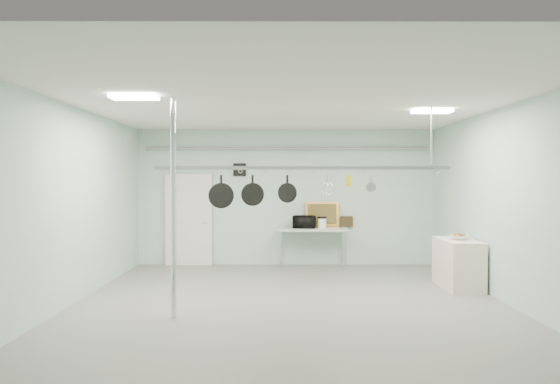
{
  "coord_description": "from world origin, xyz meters",
  "views": [
    {
      "loc": [
        -0.18,
        -7.8,
        2.0
      ],
      "look_at": [
        -0.15,
        1.0,
        1.79
      ],
      "focal_mm": 32.0,
      "sensor_mm": 36.0,
      "label": 1
    }
  ],
  "objects_px": {
    "pot_rack": "(302,166)",
    "fruit_bowl": "(460,237)",
    "chrome_pole": "(173,208)",
    "side_cabinet": "(458,264)",
    "prep_table": "(313,231)",
    "skillet_left": "(221,192)",
    "skillet_mid": "(253,191)",
    "coffee_canister": "(322,223)",
    "microwave": "(304,222)",
    "skillet_right": "(287,188)"
  },
  "relations": [
    {
      "from": "prep_table",
      "to": "skillet_left",
      "type": "distance_m",
      "value": 3.85
    },
    {
      "from": "microwave",
      "to": "skillet_left",
      "type": "bearing_deg",
      "value": 74.4
    },
    {
      "from": "microwave",
      "to": "skillet_mid",
      "type": "height_order",
      "value": "skillet_mid"
    },
    {
      "from": "chrome_pole",
      "to": "microwave",
      "type": "height_order",
      "value": "chrome_pole"
    },
    {
      "from": "pot_rack",
      "to": "fruit_bowl",
      "type": "height_order",
      "value": "pot_rack"
    },
    {
      "from": "fruit_bowl",
      "to": "skillet_left",
      "type": "distance_m",
      "value": 4.5
    },
    {
      "from": "skillet_right",
      "to": "skillet_left",
      "type": "bearing_deg",
      "value": -161.66
    },
    {
      "from": "chrome_pole",
      "to": "skillet_mid",
      "type": "bearing_deg",
      "value": 39.36
    },
    {
      "from": "skillet_mid",
      "to": "skillet_right",
      "type": "relative_size",
      "value": 1.16
    },
    {
      "from": "skillet_left",
      "to": "skillet_mid",
      "type": "bearing_deg",
      "value": -14.8
    },
    {
      "from": "skillet_mid",
      "to": "prep_table",
      "type": "bearing_deg",
      "value": 58.6
    },
    {
      "from": "prep_table",
      "to": "skillet_left",
      "type": "height_order",
      "value": "skillet_left"
    },
    {
      "from": "chrome_pole",
      "to": "side_cabinet",
      "type": "bearing_deg",
      "value": 22.41
    },
    {
      "from": "prep_table",
      "to": "microwave",
      "type": "bearing_deg",
      "value": 171.87
    },
    {
      "from": "prep_table",
      "to": "skillet_right",
      "type": "bearing_deg",
      "value": -100.95
    },
    {
      "from": "prep_table",
      "to": "coffee_canister",
      "type": "distance_m",
      "value": 0.29
    },
    {
      "from": "prep_table",
      "to": "coffee_canister",
      "type": "height_order",
      "value": "coffee_canister"
    },
    {
      "from": "coffee_canister",
      "to": "skillet_left",
      "type": "bearing_deg",
      "value": -120.67
    },
    {
      "from": "chrome_pole",
      "to": "fruit_bowl",
      "type": "relative_size",
      "value": 9.31
    },
    {
      "from": "side_cabinet",
      "to": "microwave",
      "type": "bearing_deg",
      "value": 140.87
    },
    {
      "from": "fruit_bowl",
      "to": "microwave",
      "type": "bearing_deg",
      "value": 140.76
    },
    {
      "from": "skillet_left",
      "to": "skillet_right",
      "type": "xyz_separation_m",
      "value": [
        1.07,
        0.0,
        0.05
      ]
    },
    {
      "from": "fruit_bowl",
      "to": "skillet_right",
      "type": "height_order",
      "value": "skillet_right"
    },
    {
      "from": "fruit_bowl",
      "to": "skillet_mid",
      "type": "height_order",
      "value": "skillet_mid"
    },
    {
      "from": "fruit_bowl",
      "to": "skillet_left",
      "type": "height_order",
      "value": "skillet_left"
    },
    {
      "from": "chrome_pole",
      "to": "microwave",
      "type": "relative_size",
      "value": 6.34
    },
    {
      "from": "skillet_right",
      "to": "coffee_canister",
      "type": "bearing_deg",
      "value": 93.66
    },
    {
      "from": "skillet_left",
      "to": "skillet_right",
      "type": "distance_m",
      "value": 1.08
    },
    {
      "from": "side_cabinet",
      "to": "microwave",
      "type": "xyz_separation_m",
      "value": [
        -2.74,
        2.23,
        0.59
      ]
    },
    {
      "from": "skillet_right",
      "to": "chrome_pole",
      "type": "bearing_deg",
      "value": -133.22
    },
    {
      "from": "side_cabinet",
      "to": "skillet_mid",
      "type": "height_order",
      "value": "skillet_mid"
    },
    {
      "from": "microwave",
      "to": "skillet_left",
      "type": "relative_size",
      "value": 0.93
    },
    {
      "from": "microwave",
      "to": "skillet_left",
      "type": "xyz_separation_m",
      "value": [
        -1.53,
        -3.33,
        0.77
      ]
    },
    {
      "from": "side_cabinet",
      "to": "skillet_left",
      "type": "height_order",
      "value": "skillet_left"
    },
    {
      "from": "microwave",
      "to": "coffee_canister",
      "type": "xyz_separation_m",
      "value": [
        0.4,
        -0.08,
        -0.03
      ]
    },
    {
      "from": "pot_rack",
      "to": "skillet_mid",
      "type": "xyz_separation_m",
      "value": [
        -0.8,
        0.0,
        -0.4
      ]
    },
    {
      "from": "chrome_pole",
      "to": "skillet_left",
      "type": "relative_size",
      "value": 5.87
    },
    {
      "from": "side_cabinet",
      "to": "skillet_mid",
      "type": "bearing_deg",
      "value": -163.66
    },
    {
      "from": "prep_table",
      "to": "skillet_mid",
      "type": "relative_size",
      "value": 3.17
    },
    {
      "from": "prep_table",
      "to": "pot_rack",
      "type": "xyz_separation_m",
      "value": [
        -0.4,
        -3.3,
        1.4
      ]
    },
    {
      "from": "side_cabinet",
      "to": "coffee_canister",
      "type": "bearing_deg",
      "value": 137.45
    },
    {
      "from": "prep_table",
      "to": "coffee_canister",
      "type": "bearing_deg",
      "value": -14.32
    },
    {
      "from": "coffee_canister",
      "to": "fruit_bowl",
      "type": "height_order",
      "value": "coffee_canister"
    },
    {
      "from": "pot_rack",
      "to": "coffee_canister",
      "type": "distance_m",
      "value": 3.52
    },
    {
      "from": "prep_table",
      "to": "pot_rack",
      "type": "relative_size",
      "value": 0.33
    },
    {
      "from": "fruit_bowl",
      "to": "skillet_mid",
      "type": "bearing_deg",
      "value": -164.08
    },
    {
      "from": "side_cabinet",
      "to": "skillet_left",
      "type": "relative_size",
      "value": 2.2
    },
    {
      "from": "chrome_pole",
      "to": "side_cabinet",
      "type": "distance_m",
      "value": 5.37
    },
    {
      "from": "prep_table",
      "to": "skillet_mid",
      "type": "xyz_separation_m",
      "value": [
        -1.2,
        -3.3,
        1.0
      ]
    },
    {
      "from": "chrome_pole",
      "to": "prep_table",
      "type": "height_order",
      "value": "chrome_pole"
    }
  ]
}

